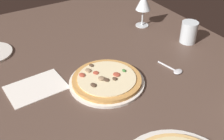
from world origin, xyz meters
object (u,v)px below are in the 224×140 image
(wine_glass_far, at_px, (144,3))
(spoon, at_px, (175,70))
(paper_menu, at_px, (36,88))
(water_glass, at_px, (189,34))
(pizza_main, at_px, (107,80))

(wine_glass_far, distance_m, spoon, 0.41)
(spoon, bearing_deg, paper_menu, -109.66)
(paper_menu, bearing_deg, water_glass, 84.16)
(pizza_main, distance_m, spoon, 0.26)
(pizza_main, distance_m, water_glass, 0.46)
(wine_glass_far, bearing_deg, spoon, -18.06)
(pizza_main, bearing_deg, spoon, 75.17)
(pizza_main, height_order, paper_menu, pizza_main)
(wine_glass_far, relative_size, paper_menu, 0.83)
(wine_glass_far, distance_m, water_glass, 0.26)
(wine_glass_far, xyz_separation_m, water_glass, (0.23, 0.08, -0.08))
(water_glass, relative_size, spoon, 0.85)
(water_glass, bearing_deg, wine_glass_far, -162.07)
(pizza_main, relative_size, spoon, 2.40)
(wine_glass_far, height_order, spoon, wine_glass_far)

